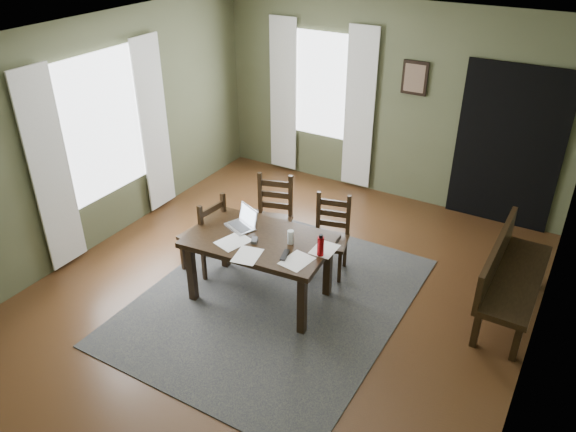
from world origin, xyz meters
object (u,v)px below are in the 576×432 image
Objects in this scene: chair_end at (205,235)px; bench at (508,272)px; chair_back_right at (330,237)px; laptop at (244,222)px; dining_table at (259,246)px; chair_back_left at (273,219)px; water_bottle at (321,246)px.

bench is at bearing 112.69° from chair_end.
laptop is (-0.69, -0.70, 0.35)m from chair_back_right.
laptop is (-0.27, 0.13, 0.15)m from dining_table.
laptop reaches higher than dining_table.
chair_back_left is 2.65m from bench.
chair_back_right is (1.22, 0.70, -0.02)m from chair_end.
water_bottle is (1.02, -0.75, 0.36)m from chair_back_left.
water_bottle is at bearing -85.53° from chair_back_right.
chair_back_left reaches higher than dining_table.
laptop is at bearing 97.07° from chair_end.
chair_back_right reaches higher than dining_table.
laptop is 0.96m from water_bottle.
chair_end reaches higher than laptop.
chair_back_right is 2.42× the size of laptop.
chair_end is at bearing -155.81° from laptop.
chair_end is 1.41m from chair_back_right.
chair_back_left is (-0.33, 0.79, -0.17)m from dining_table.
chair_back_left is at bearing 167.64° from chair_back_right.
chair_end is at bearing 106.48° from bench.
chair_back_right is at bearing 109.03° from water_bottle.
chair_back_left is 1.32m from water_bottle.
water_bottle reaches higher than chair_back_right.
chair_back_right is at bearing -15.04° from chair_back_left.
chair_end reaches higher than dining_table.
laptop is at bearing -102.33° from chair_back_left.
chair_end is 3.24m from bench.
dining_table is at bearing 87.85° from chair_end.
bench is (2.63, 0.25, 0.03)m from chair_back_left.
chair_back_left is at bearing 95.33° from bench.
dining_table is 1.56× the size of chair_back_left.
chair_end is 0.63× the size of bench.
water_bottle is (0.68, 0.04, 0.20)m from dining_table.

